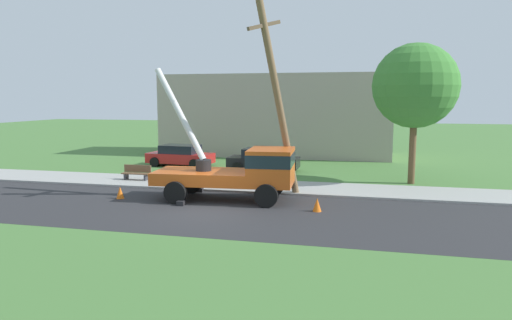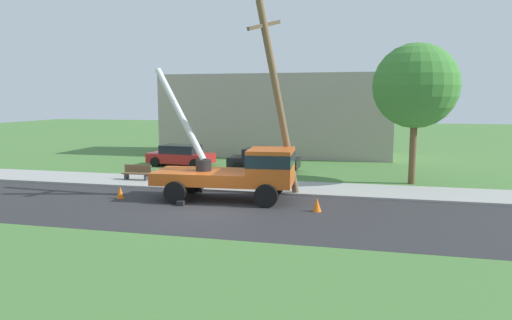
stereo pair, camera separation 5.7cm
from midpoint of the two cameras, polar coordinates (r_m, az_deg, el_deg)
The scene contains 12 objects.
ground_plane at distance 30.55m, azimuth 1.34°, elevation -0.96°, with size 120.00×120.00×0.00m, color #477538.
road_asphalt at distance 19.19m, azimuth -6.17°, elevation -6.14°, with size 80.00×7.34×0.01m, color #2B2B2D.
sidewalk_strip at distance 24.14m, azimuth -1.96°, elevation -3.14°, with size 80.00×3.31×0.10m, color #9E9E99.
utility_truck at distance 20.64m, azimuth -1.77°, elevation -1.15°, with size 6.91×3.21×5.98m.
leaning_utility_pole at distance 20.98m, azimuth 2.66°, elevation 7.49°, with size 2.06×2.59×8.78m.
traffic_cone_ahead at distance 18.95m, azimuth 7.44°, elevation -5.48°, with size 0.36×0.36×0.56m, color orange.
traffic_cone_behind at distance 22.07m, azimuth -16.45°, elevation -3.86°, with size 0.36×0.36×0.56m, color orange.
parked_sedan_red at distance 31.71m, azimuth -9.35°, elevation 0.56°, with size 4.54×2.26×1.42m.
parked_sedan_black at distance 29.09m, azimuth 0.88°, elevation 0.03°, with size 4.41×2.04×1.42m.
park_bench at distance 26.32m, azimuth -14.55°, elevation -1.57°, with size 1.60×0.45×0.90m.
roadside_tree_near at distance 25.87m, azimuth 18.95°, elevation 8.59°, with size 4.44×4.44×7.42m.
lowrise_building_backdrop at distance 37.70m, azimuth 2.46°, elevation 5.55°, with size 18.00×6.00×6.40m, color #A5998C.
Camera 1 is at (6.24, -17.56, 4.55)m, focal length 32.50 mm.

